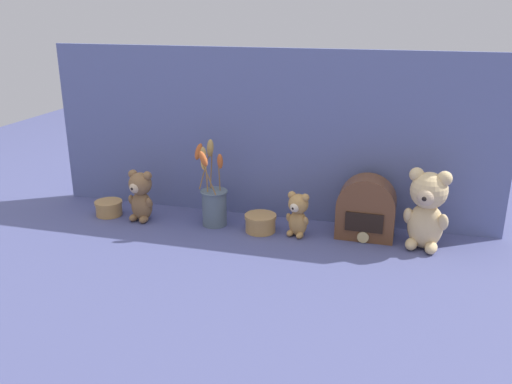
# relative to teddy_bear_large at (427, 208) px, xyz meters

# --- Properties ---
(ground_plane) EXTENTS (4.00, 4.00, 0.00)m
(ground_plane) POSITION_rel_teddy_bear_large_xyz_m (-0.55, -0.02, -0.14)
(ground_plane) COLOR #4C5184
(backdrop_wall) EXTENTS (1.61, 0.02, 0.60)m
(backdrop_wall) POSITION_rel_teddy_bear_large_xyz_m (-0.55, 0.15, 0.16)
(backdrop_wall) COLOR slate
(backdrop_wall) RESTS_ON ground
(teddy_bear_large) EXTENTS (0.15, 0.13, 0.26)m
(teddy_bear_large) POSITION_rel_teddy_bear_large_xyz_m (0.00, 0.00, 0.00)
(teddy_bear_large) COLOR #DBBC84
(teddy_bear_large) RESTS_ON ground
(teddy_bear_medium) EXTENTS (0.10, 0.09, 0.18)m
(teddy_bear_medium) POSITION_rel_teddy_bear_large_xyz_m (-0.97, -0.02, -0.04)
(teddy_bear_medium) COLOR olive
(teddy_bear_medium) RESTS_ON ground
(teddy_bear_small) EXTENTS (0.09, 0.08, 0.15)m
(teddy_bear_small) POSITION_rel_teddy_bear_large_xyz_m (-0.40, -0.01, -0.06)
(teddy_bear_small) COLOR tan
(teddy_bear_small) RESTS_ON ground
(flower_vase) EXTENTS (0.13, 0.14, 0.30)m
(flower_vase) POSITION_rel_teddy_bear_large_xyz_m (-0.71, 0.01, -0.04)
(flower_vase) COLOR slate
(flower_vase) RESTS_ON ground
(vintage_radio) EXTENTS (0.19, 0.11, 0.21)m
(vintage_radio) POSITION_rel_teddy_bear_large_xyz_m (-0.19, 0.04, -0.04)
(vintage_radio) COLOR brown
(vintage_radio) RESTS_ON ground
(decorative_tin_tall) EXTENTS (0.11, 0.11, 0.06)m
(decorative_tin_tall) POSITION_rel_teddy_bear_large_xyz_m (-0.53, -0.01, -0.11)
(decorative_tin_tall) COLOR tan
(decorative_tin_tall) RESTS_ON ground
(decorative_tin_short) EXTENTS (0.10, 0.10, 0.05)m
(decorative_tin_short) POSITION_rel_teddy_bear_large_xyz_m (-1.11, -0.01, -0.11)
(decorative_tin_short) COLOR tan
(decorative_tin_short) RESTS_ON ground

